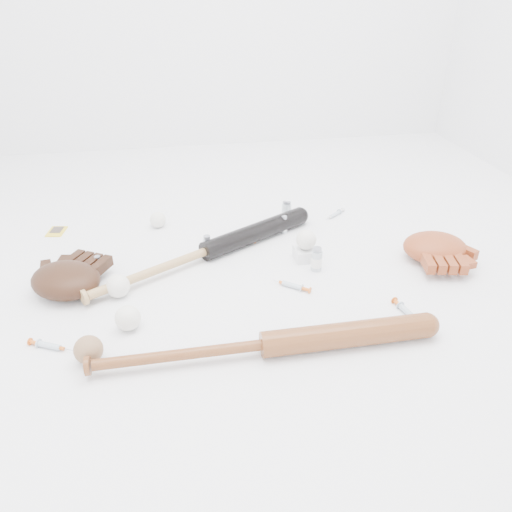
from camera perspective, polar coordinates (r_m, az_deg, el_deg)
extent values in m
plane|color=white|center=(1.75, -1.36, -2.05)|extent=(3.00, 3.00, 0.00)
cube|color=gold|center=(2.18, -21.84, 2.62)|extent=(0.08, 0.10, 0.00)
cube|color=white|center=(1.83, 5.67, 0.25)|extent=(0.08, 0.08, 0.04)
sphere|color=white|center=(1.80, 5.77, 1.87)|extent=(0.07, 0.07, 0.07)
sphere|color=white|center=(1.67, -15.49, -3.33)|extent=(0.08, 0.08, 0.08)
sphere|color=white|center=(2.09, -11.16, 4.08)|extent=(0.07, 0.07, 0.07)
sphere|color=white|center=(1.52, -14.44, -6.88)|extent=(0.08, 0.08, 0.08)
sphere|color=#8A6342|center=(1.43, -18.60, -10.11)|extent=(0.08, 0.08, 0.08)
cylinder|color=#B4BFC5|center=(2.01, 3.22, 3.64)|extent=(0.03, 0.03, 0.07)
cylinder|color=#B4BFC5|center=(2.17, 3.75, 5.49)|extent=(0.02, 0.02, 0.06)
cylinder|color=#B4BFC5|center=(1.85, -5.59, 1.19)|extent=(0.03, 0.03, 0.08)
cylinder|color=#B4BFC5|center=(1.76, 6.94, -0.33)|extent=(0.04, 0.04, 0.09)
cylinder|color=#B4BFC5|center=(1.82, -17.56, -0.98)|extent=(0.03, 0.03, 0.07)
cylinder|color=#B4BFC5|center=(2.16, 3.28, 5.50)|extent=(0.02, 0.02, 0.06)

